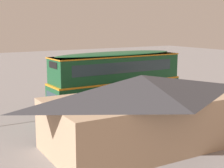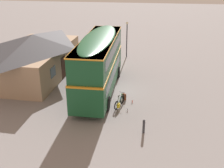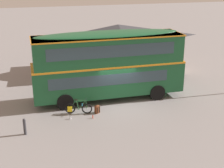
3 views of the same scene
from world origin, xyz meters
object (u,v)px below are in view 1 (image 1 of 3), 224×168
Objects in this scene: water_bottle_red_squeeze at (115,102)px; kerb_bollard at (145,91)px; water_bottle_clear_plastic at (130,101)px; backpack_on_ground at (115,102)px; touring_bicycle at (129,100)px; double_decker_bus at (116,80)px.

kerb_bollard reaches higher than water_bottle_red_squeeze.
water_bottle_red_squeeze is at bearing -10.75° from water_bottle_clear_plastic.
backpack_on_ground reaches higher than water_bottle_red_squeeze.
touring_bicycle reaches higher than water_bottle_red_squeeze.
backpack_on_ground is at bearing 13.28° from water_bottle_clear_plastic.
touring_bicycle reaches higher than water_bottle_clear_plastic.
touring_bicycle reaches higher than kerb_bollard.
kerb_bollard is (-3.27, -1.94, 0.13)m from touring_bicycle.
backpack_on_ground is (1.23, -0.25, -0.09)m from touring_bicycle.
double_decker_bus is 18.96× the size of backpack_on_ground.
backpack_on_ground is (-1.34, -2.24, -2.36)m from double_decker_bus.
double_decker_bus is 7.36m from kerb_bollard.
double_decker_bus is at bearing 59.14° from backpack_on_ground.
water_bottle_clear_plastic is 3.02m from kerb_bollard.
kerb_bollard is at bearing -146.11° from double_decker_bus.
kerb_bollard is at bearing -149.37° from touring_bicycle.
double_decker_bus is at bearing 33.89° from kerb_bollard.
water_bottle_red_squeeze is (0.80, -0.93, -0.26)m from touring_bicycle.
double_decker_bus is at bearing 37.70° from touring_bicycle.
double_decker_bus is 3.52m from backpack_on_ground.
touring_bicycle is 1.26m from water_bottle_red_squeeze.
backpack_on_ground is 2.58× the size of water_bottle_clear_plastic.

